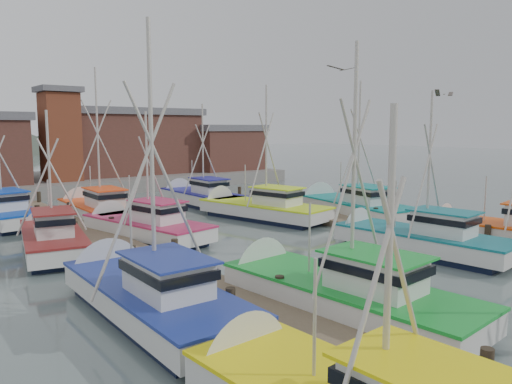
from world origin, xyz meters
TOP-DOWN VIEW (x-y plane):
  - ground at (0.00, 0.00)m, footprint 260.00×260.00m
  - dock_left at (-7.00, 4.04)m, footprint 2.30×46.00m
  - dock_right at (7.00, 4.04)m, footprint 2.30×46.00m
  - quay at (0.00, 37.00)m, footprint 44.00×16.00m
  - shed_center at (6.00, 37.00)m, footprint 14.84×9.54m
  - shed_right at (17.00, 34.00)m, footprint 8.48×6.36m
  - lookout_tower at (-2.00, 33.00)m, footprint 3.60×3.60m
  - boat_4 at (-4.64, -3.11)m, footprint 3.83×9.68m
  - boat_5 at (4.25, -0.15)m, footprint 3.64×9.24m
  - boat_6 at (-9.60, 0.54)m, footprint 4.14×9.51m
  - boat_7 at (9.50, -2.04)m, footprint 4.02×9.14m
  - boat_8 at (-4.74, 10.99)m, footprint 4.27×9.19m
  - boat_9 at (4.09, 11.76)m, footprint 4.83×10.13m
  - boat_10 at (-9.46, 11.07)m, footprint 4.23×8.79m
  - boat_11 at (9.78, 8.59)m, footprint 4.78×10.36m
  - boat_12 at (-4.54, 17.98)m, footprint 4.22×9.38m
  - boat_13 at (4.15, 19.23)m, footprint 3.51×9.19m
  - gull_near at (-1.04, -4.66)m, footprint 1.52×0.66m
  - gull_far at (-0.34, 0.54)m, footprint 1.53×0.66m

SIDE VIEW (x-z plane):
  - ground at x=0.00m, z-range 0.00..0.00m
  - dock_left at x=-7.00m, z-range -0.54..0.96m
  - dock_right at x=7.00m, z-range -0.54..0.96m
  - quay at x=0.00m, z-range 0.00..1.20m
  - boat_8 at x=-4.74m, z-range -3.16..4.51m
  - boat_10 at x=-9.46m, z-range -3.10..4.46m
  - boat_5 at x=4.25m, z-range -3.59..4.95m
  - boat_13 at x=4.15m, z-range -3.64..5.00m
  - boat_4 at x=-4.64m, z-range -4.07..5.43m
  - boat_9 at x=4.09m, z-range -4.15..5.52m
  - boat_11 at x=9.78m, z-range -4.35..5.72m
  - boat_7 at x=9.50m, z-range -4.36..5.74m
  - boat_12 at x=-4.54m, z-range -4.64..6.01m
  - boat_6 at x=-9.60m, z-range -4.37..5.75m
  - shed_right at x=17.00m, z-range 1.24..6.44m
  - shed_center at x=6.00m, z-range 1.24..8.14m
  - lookout_tower at x=-2.00m, z-range 1.30..9.80m
  - gull_near at x=-1.04m, z-range 7.06..7.30m
  - gull_far at x=-0.34m, z-range 8.40..8.65m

